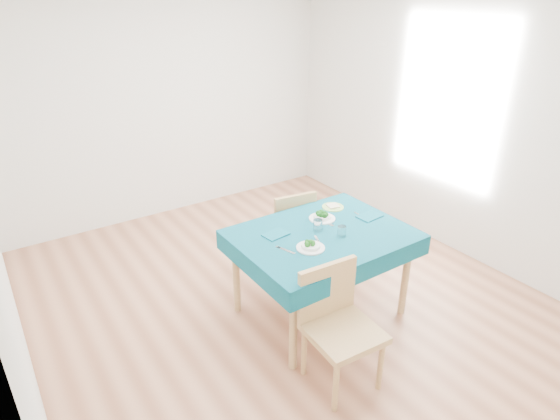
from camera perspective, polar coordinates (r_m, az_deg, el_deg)
room_shell at (r=3.67m, az=-0.00°, el=7.03°), size 4.02×4.52×2.73m
table at (r=3.90m, az=4.97°, el=-7.72°), size 1.35×1.03×0.76m
chair_near at (r=3.17m, az=7.90°, el=-12.61°), size 0.49×0.53×1.14m
chair_far at (r=4.44m, az=0.79°, el=-1.32°), size 0.47×0.51×1.02m
bowl_near at (r=3.48m, az=3.76°, el=-4.25°), size 0.21×0.21×0.07m
bowl_far at (r=3.92m, az=5.17°, el=-0.68°), size 0.22×0.22×0.07m
fork_near at (r=3.46m, az=0.77°, el=-4.94°), size 0.07×0.16×0.00m
knife_near at (r=3.57m, az=4.79°, el=-4.01°), size 0.11×0.22×0.00m
fork_far at (r=3.87m, az=5.48°, el=-1.55°), size 0.07×0.18×0.00m
knife_far at (r=4.02m, az=9.89°, el=-0.75°), size 0.03×0.19×0.00m
napkin_near at (r=3.66m, az=-0.51°, el=-3.00°), size 0.21×0.16×0.01m
napkin_far at (r=4.02m, az=10.86°, el=-0.75°), size 0.21×0.16×0.01m
tumbler_center at (r=3.72m, az=4.63°, el=-1.87°), size 0.07×0.07×0.10m
tumbler_side at (r=3.66m, az=7.53°, el=-2.59°), size 0.07×0.07×0.09m
side_plate at (r=4.14m, az=6.46°, el=0.36°), size 0.19×0.19×0.01m
bread_slice at (r=4.14m, az=6.47°, el=0.51°), size 0.11×0.11×0.01m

